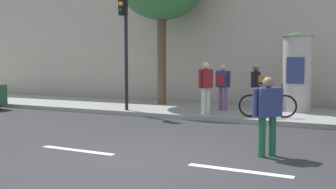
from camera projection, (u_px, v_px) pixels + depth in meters
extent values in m
plane|color=#2B2B2D|center=(149.00, 159.00, 7.05)|extent=(80.00, 80.00, 0.00)
cube|color=gray|center=(244.00, 113.00, 13.32)|extent=(36.00, 4.00, 0.15)
cube|color=silver|center=(77.00, 150.00, 7.80)|extent=(1.80, 0.16, 0.01)
cube|color=silver|center=(239.00, 170.00, 6.31)|extent=(1.80, 0.16, 0.01)
cylinder|color=black|center=(126.00, 63.00, 13.39)|extent=(0.12, 0.12, 3.37)
cube|color=black|center=(123.00, 4.00, 13.07)|extent=(0.24, 0.24, 0.75)
sphere|color=#F2A519|center=(121.00, 4.00, 12.95)|extent=(0.16, 0.16, 0.16)
sphere|color=#07330F|center=(121.00, 11.00, 12.97)|extent=(0.16, 0.16, 0.16)
cylinder|color=#B2ADA3|center=(297.00, 74.00, 13.16)|extent=(0.98, 0.98, 2.62)
cone|color=#334C33|center=(298.00, 34.00, 13.05)|extent=(1.08, 1.08, 0.20)
cube|color=navy|center=(295.00, 70.00, 12.70)|extent=(0.59, 0.02, 0.90)
cylinder|color=brown|center=(162.00, 62.00, 15.49)|extent=(0.35, 0.35, 3.49)
cylinder|color=#1E5938|center=(262.00, 137.00, 7.22)|extent=(0.14, 0.14, 0.78)
cylinder|color=#1E5938|center=(272.00, 136.00, 7.31)|extent=(0.14, 0.14, 0.78)
cube|color=navy|center=(268.00, 102.00, 7.21)|extent=(0.51, 0.52, 0.56)
cylinder|color=navy|center=(255.00, 103.00, 7.11)|extent=(0.09, 0.09, 0.53)
cylinder|color=navy|center=(280.00, 102.00, 7.31)|extent=(0.09, 0.09, 0.53)
sphere|color=#8C664C|center=(268.00, 82.00, 7.18)|extent=(0.21, 0.21, 0.21)
cylinder|color=#724C84|center=(220.00, 99.00, 13.39)|extent=(0.14, 0.14, 0.83)
cylinder|color=#724C84|center=(225.00, 99.00, 13.29)|extent=(0.14, 0.14, 0.83)
cube|color=navy|center=(223.00, 79.00, 13.28)|extent=(0.41, 0.28, 0.59)
cylinder|color=navy|center=(217.00, 79.00, 13.41)|extent=(0.09, 0.09, 0.56)
cylinder|color=navy|center=(229.00, 79.00, 13.16)|extent=(0.09, 0.09, 0.56)
sphere|color=tan|center=(223.00, 68.00, 13.25)|extent=(0.23, 0.23, 0.23)
cube|color=maroon|center=(221.00, 80.00, 13.13)|extent=(0.29, 0.19, 0.36)
cylinder|color=silver|center=(208.00, 101.00, 12.50)|extent=(0.14, 0.14, 0.87)
cylinder|color=silver|center=(203.00, 101.00, 12.36)|extent=(0.14, 0.14, 0.87)
cube|color=maroon|center=(206.00, 79.00, 12.37)|extent=(0.40, 0.51, 0.62)
cylinder|color=maroon|center=(211.00, 78.00, 12.55)|extent=(0.09, 0.09, 0.59)
cylinder|color=maroon|center=(200.00, 79.00, 12.20)|extent=(0.09, 0.09, 0.59)
sphere|color=beige|center=(206.00, 66.00, 12.34)|extent=(0.24, 0.24, 0.24)
cylinder|color=silver|center=(256.00, 98.00, 13.84)|extent=(0.14, 0.14, 0.82)
cylinder|color=silver|center=(255.00, 99.00, 13.63)|extent=(0.14, 0.14, 0.82)
cube|color=black|center=(256.00, 79.00, 13.68)|extent=(0.24, 0.47, 0.58)
cylinder|color=black|center=(258.00, 79.00, 13.93)|extent=(0.09, 0.09, 0.55)
cylinder|color=black|center=(254.00, 80.00, 13.43)|extent=(0.09, 0.09, 0.55)
sphere|color=brown|center=(256.00, 68.00, 13.65)|extent=(0.22, 0.22, 0.22)
cube|color=#B78C33|center=(261.00, 80.00, 13.60)|extent=(0.16, 0.28, 0.36)
torus|color=black|center=(250.00, 106.00, 11.71)|extent=(0.71, 0.24, 0.72)
torus|color=black|center=(285.00, 106.00, 11.51)|extent=(0.71, 0.24, 0.72)
cylinder|color=maroon|center=(268.00, 98.00, 11.59)|extent=(0.93, 0.27, 0.04)
cylinder|color=maroon|center=(263.00, 91.00, 11.61)|extent=(0.04, 0.04, 0.45)
cylinder|color=maroon|center=(282.00, 92.00, 11.49)|extent=(0.04, 0.04, 0.50)
cube|color=black|center=(263.00, 83.00, 11.59)|extent=(0.26, 0.16, 0.06)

